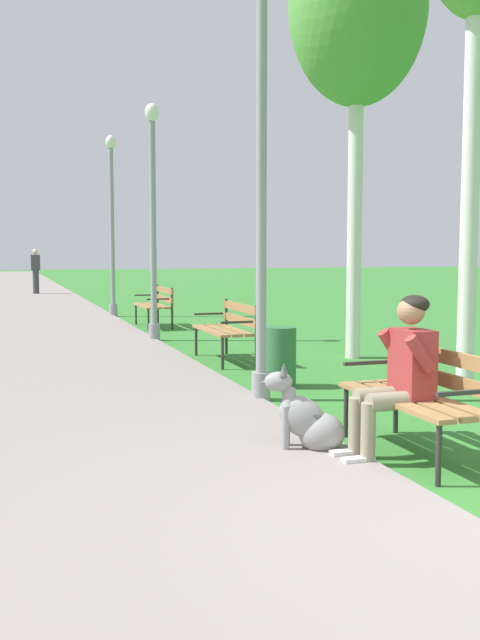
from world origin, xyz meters
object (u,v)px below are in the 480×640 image
Objects in this scene: dog_grey at (308,420)px; lamp_post_far at (112,224)px; person_seated_on_near_bench at (399,370)px; pedestrian_distant at (36,271)px; lamp_post_near at (261,174)px; lamp_post_mid at (153,219)px; litter_bin at (281,357)px; park_bench_far at (156,303)px; birch_tree_third at (358,8)px; park_bench_near at (422,390)px; park_bench_mid at (228,326)px.

lamp_post_far is at bearing 88.47° from dog_grey.
person_seated_on_near_bench is 1.60× the size of dog_grey.
dog_grey is 22.25m from pedestrian_distant.
lamp_post_near is 5.46m from lamp_post_mid.
lamp_post_mid reaches higher than person_seated_on_near_bench.
park_bench_far is at bearing 90.10° from litter_bin.
person_seated_on_near_bench is at bearing -94.29° from litter_bin.
park_bench_near is at bearing -111.27° from birch_tree_third.
park_bench_near reaches higher than dog_grey.
birch_tree_third is at bearing -73.65° from lamp_post_far.
birch_tree_third is at bearing -78.22° from pedestrian_distant.
park_bench_mid reaches higher than dog_grey.
park_bench_near is 1.00× the size of park_bench_far.
lamp_post_far is 10.02m from litter_bin.
park_bench_far is at bearing 88.77° from person_seated_on_near_bench.
dog_grey is at bearing -107.00° from litter_bin.
pedestrian_distant is at bearing 101.78° from birch_tree_third.
pedestrian_distant is (-1.35, 20.19, -1.53)m from lamp_post_near.
lamp_post_near is 2.78× the size of pedestrian_distant.
birch_tree_third is (2.35, -8.01, 2.78)m from lamp_post_far.
lamp_post_mid is at bearing -90.29° from lamp_post_far.
lamp_post_far is at bearing 106.35° from birch_tree_third.
park_bench_mid is 5.13m from person_seated_on_near_bench.
birch_tree_third reaches higher than park_bench_near.
park_bench_far is 7.14m from birch_tree_third.
pedestrian_distant is at bearing 94.06° from person_seated_on_near_bench.
lamp_post_far reaches higher than person_seated_on_near_bench.
lamp_post_near is (-0.47, -7.69, 1.86)m from park_bench_far.
park_bench_near is 0.23× the size of birch_tree_third.
lamp_post_far reaches higher than park_bench_mid.
birch_tree_third reaches higher than dog_grey.
park_bench_far is at bearing 90.32° from park_bench_mid.
dog_grey is (-0.80, 0.34, -0.25)m from park_bench_near.
park_bench_far is 1.20× the size of person_seated_on_near_bench.
birch_tree_third is (2.34, 2.47, 2.64)m from lamp_post_near.
lamp_post_mid is 5.87× the size of litter_bin.
lamp_post_mid is at bearing 128.51° from birch_tree_third.
lamp_post_mid is at bearing 87.64° from dog_grey.
person_seated_on_near_bench is 6.83m from birch_tree_third.
lamp_post_near is 1.06× the size of lamp_post_far.
litter_bin is at bearing 53.60° from lamp_post_near.
pedestrian_distant is at bearing 93.83° from lamp_post_near.
pedestrian_distant is at bearing 95.12° from lamp_post_mid.
lamp_post_far is (-0.00, 10.48, -0.14)m from lamp_post_near.
person_seated_on_near_bench is 0.76× the size of pedestrian_distant.
lamp_post_near is at bearing 96.06° from person_seated_on_near_bench.
litter_bin is (-0.02, -2.09, -0.16)m from park_bench_mid.
person_seated_on_near_bench is 0.27× the size of lamp_post_near.
dog_grey is 7.07m from birch_tree_third.
park_bench_mid is at bearing 89.60° from park_bench_near.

